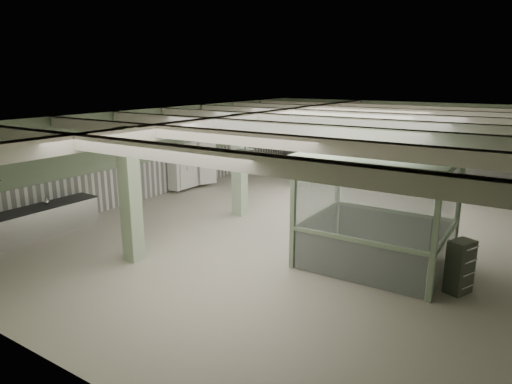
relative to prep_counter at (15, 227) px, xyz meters
The scene contains 27 objects.
floor 9.59m from the prep_counter, 46.95° to the left, with size 20.00×20.00×0.00m, color beige.
ceiling 10.08m from the prep_counter, 46.95° to the left, with size 14.00×20.00×0.02m, color beige.
wall_back 18.26m from the prep_counter, 68.96° to the left, with size 14.00×0.02×3.60m, color #95AD8A.
wall_front 7.32m from the prep_counter, 24.64° to the right, with size 14.00×0.02×3.60m, color #95AD8A.
wall_left 7.14m from the prep_counter, 93.76° to the left, with size 0.02×20.00×3.60m, color #95AD8A.
wainscot_left 7.02m from the prep_counter, 93.56° to the left, with size 0.05×19.90×1.50m, color white.
wainscot_back 18.19m from the prep_counter, 68.93° to the left, with size 13.90×0.05×1.50m, color white.
girder 8.59m from the prep_counter, 60.01° to the left, with size 0.45×19.90×0.40m, color silver.
beam_a 7.20m from the prep_counter, ahead, with size 13.90×0.35×0.32m, color silver.
beam_b 7.45m from the prep_counter, 17.00° to the left, with size 13.90×0.35×0.32m, color silver.
beam_c 8.47m from the prep_counter, 34.53° to the left, with size 13.90×0.35×0.32m, color silver.
beam_d 10.03m from the prep_counter, 46.95° to the left, with size 13.90×0.35×0.32m, color silver.
beam_e 11.91m from the prep_counter, 55.46° to the left, with size 13.90×0.35×0.32m, color silver.
beam_f 13.98m from the prep_counter, 61.41° to the left, with size 13.90×0.35×0.32m, color silver.
beam_g 16.18m from the prep_counter, 65.72° to the left, with size 13.90×0.35×0.32m, color silver.
column_a 4.37m from the prep_counter, 13.90° to the left, with size 0.42×0.42×3.60m, color #B1CCA4.
column_b 7.36m from the prep_counter, 56.05° to the left, with size 0.42×0.42×3.60m, color #B1CCA4.
column_c 11.79m from the prep_counter, 69.83° to the left, with size 0.42×0.42×3.60m, color #B1CCA4.
column_d 15.59m from the prep_counter, 74.93° to the left, with size 0.42×0.42×3.60m, color #B1CCA4.
pendant_front 7.76m from the prep_counter, 15.86° to the left, with size 0.44×0.44×0.22m, color #2A392D.
pendant_mid 10.61m from the prep_counter, 46.81° to the left, with size 0.44×0.44×0.22m, color #2A392D.
pendant_back 14.58m from the prep_counter, 60.61° to the left, with size 0.44×0.44×0.22m, color #2A392D.
prep_counter is the anchor object (origin of this frame).
pitcher_near 1.22m from the prep_counter, 88.28° to the left, with size 0.16×0.19×0.24m, color silver, non-canonical shape.
walkin_cooler 8.02m from the prep_counter, 90.60° to the left, with size 0.88×2.15×1.97m.
guard_booth 10.64m from the prep_counter, 24.20° to the left, with size 3.71×3.15×2.99m.
filing_cabinet 12.37m from the prep_counter, 17.67° to the left, with size 0.41×0.58×1.26m, color #525748.
Camera 1 is at (6.63, -13.90, 4.86)m, focal length 32.00 mm.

